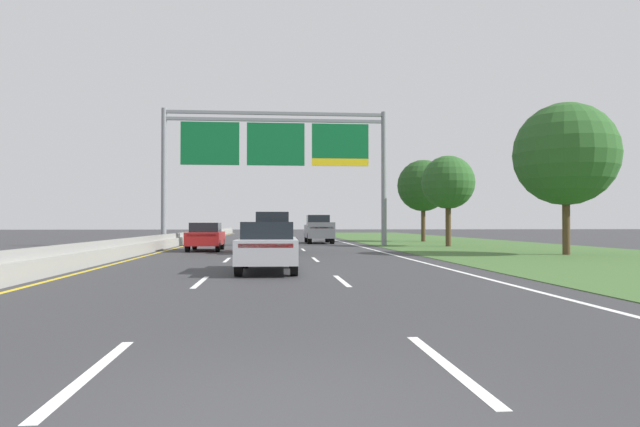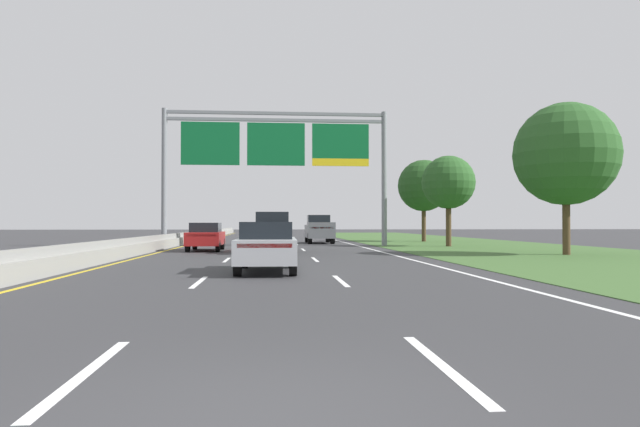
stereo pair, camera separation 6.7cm
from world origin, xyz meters
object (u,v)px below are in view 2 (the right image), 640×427
Objects in this scene: roadside_tree_near at (566,154)px; roadside_tree_far at (424,186)px; car_red_left_lane_sedan at (206,236)px; overhead_sign_gantry at (276,150)px; car_black_centre_lane_suv at (273,232)px; car_silver_centre_lane_sedan at (267,246)px; pickup_truck_grey at (319,229)px; roadside_tree_mid at (448,183)px.

roadside_tree_near is 20.61m from roadside_tree_far.
roadside_tree_near is at bearing -108.80° from car_red_left_lane_sedan.
overhead_sign_gantry is 15.46m from roadside_tree_far.
car_red_left_lane_sedan is at bearing 161.53° from roadside_tree_near.
car_black_centre_lane_suv is (-0.23, -8.12, -5.38)m from overhead_sign_gantry.
car_black_centre_lane_suv is 11.85m from car_silver_centre_lane_sedan.
roadside_tree_far is at bearing -48.79° from car_red_left_lane_sedan.
pickup_truck_grey reaches higher than car_black_centre_lane_suv.
car_red_left_lane_sedan is 0.73× the size of roadside_tree_mid.
overhead_sign_gantry reaches higher than car_black_centre_lane_suv.
car_black_centre_lane_suv is 13.88m from roadside_tree_mid.
car_black_centre_lane_suv is at bearing 165.89° from pickup_truck_grey.
pickup_truck_grey is 0.73× the size of roadside_tree_near.
car_red_left_lane_sedan is 0.60× the size of roadside_tree_near.
roadside_tree_mid reaches higher than car_silver_centre_lane_sedan.
car_silver_centre_lane_sedan is (-3.84, -26.13, -0.26)m from pickup_truck_grey.
car_silver_centre_lane_sedan is (-0.43, -19.96, -5.66)m from overhead_sign_gantry.
car_black_centre_lane_suv is 21.59m from roadside_tree_far.
car_red_left_lane_sedan is at bearing -163.97° from roadside_tree_mid.
overhead_sign_gantry is 8.93m from car_red_left_lane_sedan.
pickup_truck_grey reaches higher than car_silver_centre_lane_sedan.
roadside_tree_mid is at bearing -58.57° from car_black_centre_lane_suv.
roadside_tree_near is 1.07× the size of roadside_tree_far.
roadside_tree_near is (14.35, 8.33, 4.07)m from car_silver_centre_lane_sedan.
pickup_truck_grey is 13.93m from car_red_left_lane_sedan.
car_red_left_lane_sedan is 4.48m from car_black_centre_lane_suv.
roadside_tree_far is (12.92, 28.90, 3.90)m from car_silver_centre_lane_sedan.
overhead_sign_gantry is 2.18× the size of roadside_tree_far.
car_black_centre_lane_suv is at bearing 166.07° from roadside_tree_near.
overhead_sign_gantry is at bearing 151.27° from pickup_truck_grey.
car_black_centre_lane_suv is at bearing 0.22° from car_silver_centre_lane_sedan.
roadside_tree_mid reaches higher than pickup_truck_grey.
roadside_tree_mid is at bearing -31.14° from car_silver_centre_lane_sedan.
pickup_truck_grey is 26.41m from car_silver_centre_lane_sedan.
roadside_tree_near is (17.90, -5.98, 4.07)m from car_red_left_lane_sedan.
overhead_sign_gantry is 18.21m from roadside_tree_near.
overhead_sign_gantry is 2.04× the size of roadside_tree_near.
roadside_tree_mid is (11.40, -1.23, -2.23)m from overhead_sign_gantry.
car_silver_centre_lane_sedan is (-0.19, -11.84, -0.28)m from car_black_centre_lane_suv.
roadside_tree_near is at bearing -103.10° from car_black_centre_lane_suv.
car_black_centre_lane_suv is at bearing -149.40° from roadside_tree_mid.
overhead_sign_gantry is at bearing -0.08° from car_silver_centre_lane_sedan.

